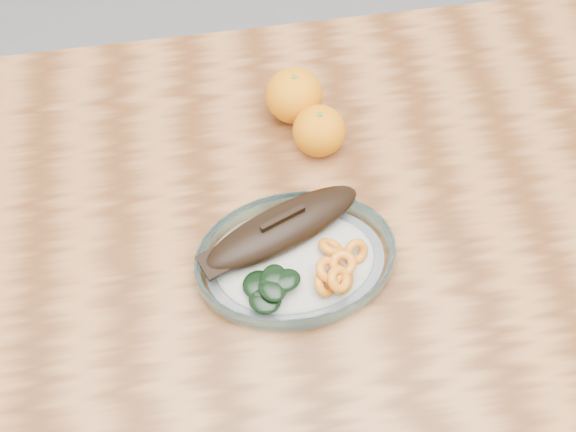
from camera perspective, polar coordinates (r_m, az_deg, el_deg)
The scene contains 5 objects.
ground at distance 1.60m, azimuth 0.28°, elevation -15.93°, with size 3.00×3.00×0.00m, color slate.
dining_table at distance 0.99m, azimuth 0.43°, elevation -5.93°, with size 1.20×0.80×0.75m.
plated_meal at distance 0.88m, azimuth 0.56°, elevation -3.29°, with size 0.46×0.46×0.07m.
orange_left at distance 0.99m, azimuth 0.48°, elevation 9.50°, with size 0.08×0.08×0.08m, color orange.
orange_right at distance 0.96m, azimuth 2.47°, elevation 6.74°, with size 0.07×0.07×0.07m, color orange.
Camera 1 is at (-0.07, -0.41, 1.54)m, focal length 45.00 mm.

